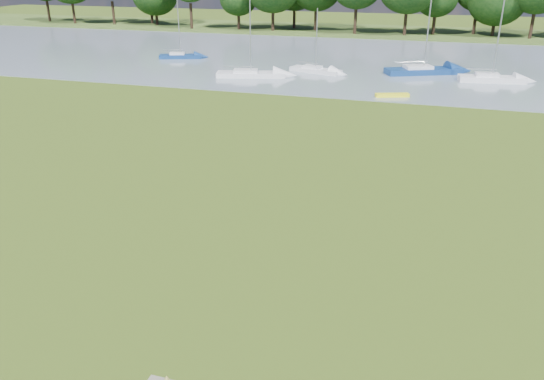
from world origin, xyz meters
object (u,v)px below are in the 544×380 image
(kayak, at_px, (392,95))
(sailboat_5, at_px, (491,77))
(sailboat_3, at_px, (423,69))
(sailboat_1, at_px, (180,55))
(sailboat_0, at_px, (315,69))
(sailboat_4, at_px, (250,72))

(kayak, relative_size, sailboat_5, 0.33)
(sailboat_5, bearing_deg, sailboat_3, 152.80)
(sailboat_1, height_order, sailboat_5, sailboat_5)
(kayak, distance_m, sailboat_0, 12.69)
(kayak, distance_m, sailboat_5, 12.61)
(sailboat_0, height_order, sailboat_5, sailboat_5)
(kayak, height_order, sailboat_0, sailboat_0)
(sailboat_1, xyz_separation_m, sailboat_5, (35.20, -3.99, 0.09))
(sailboat_0, height_order, sailboat_3, sailboat_3)
(sailboat_5, bearing_deg, kayak, -140.53)
(sailboat_0, relative_size, sailboat_4, 0.74)
(sailboat_4, relative_size, sailboat_5, 1.00)
(sailboat_1, bearing_deg, sailboat_5, -26.49)
(sailboat_3, distance_m, sailboat_5, 6.96)
(sailboat_0, height_order, sailboat_4, sailboat_4)
(sailboat_0, distance_m, sailboat_1, 18.16)
(sailboat_3, bearing_deg, sailboat_5, -44.61)
(kayak, xyz_separation_m, sailboat_4, (-14.67, 4.81, 0.29))
(kayak, height_order, sailboat_4, sailboat_4)
(sailboat_1, bearing_deg, sailboat_4, -55.12)
(sailboat_3, bearing_deg, sailboat_1, 152.15)
(sailboat_0, height_order, sailboat_1, sailboat_1)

